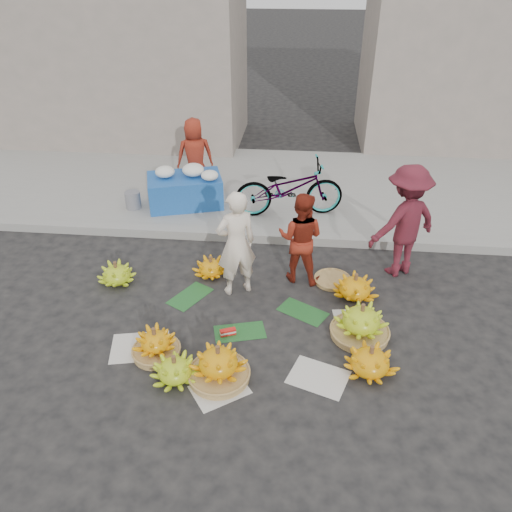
# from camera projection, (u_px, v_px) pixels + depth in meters

# --- Properties ---
(ground) EXTENTS (80.00, 80.00, 0.00)m
(ground) POSITION_uv_depth(u_px,v_px,m) (249.00, 323.00, 6.58)
(ground) COLOR black
(ground) RESTS_ON ground
(curb) EXTENTS (40.00, 0.25, 0.15)m
(curb) POSITION_uv_depth(u_px,v_px,m) (263.00, 236.00, 8.40)
(curb) COLOR gray
(curb) RESTS_ON ground
(sidewalk) EXTENTS (40.00, 4.00, 0.12)m
(sidewalk) POSITION_uv_depth(u_px,v_px,m) (272.00, 187.00, 10.19)
(sidewalk) COLOR gray
(sidewalk) RESTS_ON ground
(building_left) EXTENTS (6.00, 3.00, 4.00)m
(building_left) POSITION_uv_depth(u_px,v_px,m) (116.00, 56.00, 11.95)
(building_left) COLOR gray
(building_left) RESTS_ON sidewalk
(building_right) EXTENTS (5.00, 3.00, 5.00)m
(building_right) POSITION_uv_depth(u_px,v_px,m) (480.00, 36.00, 11.41)
(building_right) COLOR gray
(building_right) RESTS_ON sidewalk
(newspaper_scatter) EXTENTS (3.20, 1.80, 0.00)m
(newspaper_scatter) POSITION_uv_depth(u_px,v_px,m) (242.00, 366.00, 5.90)
(newspaper_scatter) COLOR silver
(newspaper_scatter) RESTS_ON ground
(banana_leaves) EXTENTS (2.00, 1.00, 0.00)m
(banana_leaves) POSITION_uv_depth(u_px,v_px,m) (243.00, 313.00, 6.76)
(banana_leaves) COLOR #1A4E21
(banana_leaves) RESTS_ON ground
(banana_bunch_0) EXTENTS (0.62, 0.62, 0.41)m
(banana_bunch_0) POSITION_uv_depth(u_px,v_px,m) (155.00, 344.00, 5.98)
(banana_bunch_0) COLOR olive
(banana_bunch_0) RESTS_ON ground
(banana_bunch_1) EXTENTS (0.55, 0.55, 0.35)m
(banana_bunch_1) POSITION_uv_depth(u_px,v_px,m) (175.00, 369.00, 5.65)
(banana_bunch_1) COLOR #89B219
(banana_bunch_1) RESTS_ON ground
(banana_bunch_2) EXTENTS (0.73, 0.73, 0.48)m
(banana_bunch_2) POSITION_uv_depth(u_px,v_px,m) (218.00, 364.00, 5.63)
(banana_bunch_2) COLOR olive
(banana_bunch_2) RESTS_ON ground
(banana_bunch_3) EXTENTS (0.63, 0.63, 0.39)m
(banana_bunch_3) POSITION_uv_depth(u_px,v_px,m) (370.00, 361.00, 5.73)
(banana_bunch_3) COLOR #EDA30B
(banana_bunch_3) RESTS_ON ground
(banana_bunch_4) EXTENTS (0.73, 0.73, 0.49)m
(banana_bunch_4) POSITION_uv_depth(u_px,v_px,m) (361.00, 322.00, 6.25)
(banana_bunch_4) COLOR olive
(banana_bunch_4) RESTS_ON ground
(banana_bunch_5) EXTENTS (0.76, 0.76, 0.39)m
(banana_bunch_5) POSITION_uv_depth(u_px,v_px,m) (355.00, 287.00, 6.98)
(banana_bunch_5) COLOR #EDA30B
(banana_bunch_5) RESTS_ON ground
(banana_bunch_6) EXTENTS (0.66, 0.66, 0.35)m
(banana_bunch_6) POSITION_uv_depth(u_px,v_px,m) (117.00, 274.00, 7.30)
(banana_bunch_6) COLOR #89B219
(banana_bunch_6) RESTS_ON ground
(banana_bunch_7) EXTENTS (0.59, 0.59, 0.32)m
(banana_bunch_7) POSITION_uv_depth(u_px,v_px,m) (211.00, 267.00, 7.48)
(banana_bunch_7) COLOR #EDA30B
(banana_bunch_7) RESTS_ON ground
(basket_spare) EXTENTS (0.67, 0.67, 0.06)m
(basket_spare) POSITION_uv_depth(u_px,v_px,m) (332.00, 280.00, 7.37)
(basket_spare) COLOR olive
(basket_spare) RESTS_ON ground
(incense_stack) EXTENTS (0.21, 0.14, 0.08)m
(incense_stack) POSITION_uv_depth(u_px,v_px,m) (228.00, 332.00, 6.35)
(incense_stack) COLOR red
(incense_stack) RESTS_ON ground
(vendor_cream) EXTENTS (0.68, 0.59, 1.56)m
(vendor_cream) POSITION_uv_depth(u_px,v_px,m) (236.00, 244.00, 6.79)
(vendor_cream) COLOR #F5E4CE
(vendor_cream) RESTS_ON ground
(vendor_red) EXTENTS (0.77, 0.65, 1.38)m
(vendor_red) POSITION_uv_depth(u_px,v_px,m) (301.00, 238.00, 7.11)
(vendor_red) COLOR maroon
(vendor_red) RESTS_ON ground
(man_striped) EXTENTS (1.28, 1.11, 1.71)m
(man_striped) POSITION_uv_depth(u_px,v_px,m) (405.00, 222.00, 7.18)
(man_striped) COLOR maroon
(man_striped) RESTS_ON ground
(flower_table) EXTENTS (1.50, 1.17, 0.77)m
(flower_table) POSITION_uv_depth(u_px,v_px,m) (185.00, 189.00, 9.19)
(flower_table) COLOR #184A9C
(flower_table) RESTS_ON sidewalk
(grey_bucket) EXTENTS (0.28, 0.28, 0.32)m
(grey_bucket) POSITION_uv_depth(u_px,v_px,m) (133.00, 200.00, 9.14)
(grey_bucket) COLOR slate
(grey_bucket) RESTS_ON sidewalk
(flower_vendor) EXTENTS (0.81, 0.66, 1.44)m
(flower_vendor) POSITION_uv_depth(u_px,v_px,m) (195.00, 156.00, 9.50)
(flower_vendor) COLOR maroon
(flower_vendor) RESTS_ON sidewalk
(bicycle) EXTENTS (1.00, 2.00, 1.01)m
(bicycle) POSITION_uv_depth(u_px,v_px,m) (289.00, 188.00, 8.75)
(bicycle) COLOR gray
(bicycle) RESTS_ON sidewalk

